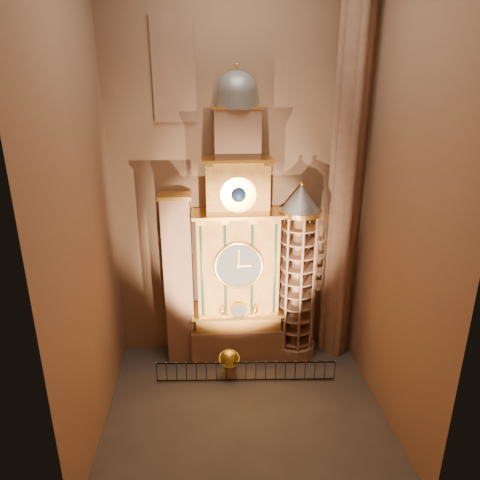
{
  "coord_description": "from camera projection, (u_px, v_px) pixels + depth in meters",
  "views": [
    {
      "loc": [
        -1.68,
        -17.87,
        15.52
      ],
      "look_at": [
        -0.0,
        3.0,
        8.16
      ],
      "focal_mm": 32.0,
      "sensor_mm": 36.0,
      "label": 1
    }
  ],
  "objects": [
    {
      "name": "stained_glass_window",
      "position": [
        173.0,
        70.0,
        21.92
      ],
      "size": [
        2.2,
        0.14,
        5.2
      ],
      "color": "navy",
      "rests_on": "wall_back"
    },
    {
      "name": "wall_right",
      "position": [
        403.0,
        198.0,
        18.96
      ],
      "size": [
        0.0,
        22.0,
        22.0
      ],
      "primitive_type": "plane",
      "rotation": [
        1.57,
        0.0,
        -1.57
      ],
      "color": "#89644A",
      "rests_on": "floor"
    },
    {
      "name": "portrait_tower",
      "position": [
        179.0,
        279.0,
        24.8
      ],
      "size": [
        1.8,
        1.6,
        10.2
      ],
      "color": "#8C634C",
      "rests_on": "floor"
    },
    {
      "name": "floor",
      "position": [
        245.0,
        408.0,
        22.08
      ],
      "size": [
        14.0,
        14.0,
        0.0
      ],
      "primitive_type": "plane",
      "color": "#383330",
      "rests_on": "ground"
    },
    {
      "name": "celestial_globe",
      "position": [
        229.0,
        362.0,
        24.12
      ],
      "size": [
        1.28,
        1.22,
        1.73
      ],
      "color": "#8C634C",
      "rests_on": "floor"
    },
    {
      "name": "iron_railing",
      "position": [
        246.0,
        372.0,
        23.88
      ],
      "size": [
        9.94,
        0.68,
        1.19
      ],
      "color": "black",
      "rests_on": "floor"
    },
    {
      "name": "wall_back",
      "position": [
        236.0,
        175.0,
        24.07
      ],
      "size": [
        22.0,
        0.0,
        22.0
      ],
      "primitive_type": "plane",
      "rotation": [
        1.57,
        0.0,
        0.0
      ],
      "color": "#89644A",
      "rests_on": "floor"
    },
    {
      "name": "gothic_pier",
      "position": [
        347.0,
        177.0,
        23.59
      ],
      "size": [
        2.04,
        2.04,
        22.0
      ],
      "color": "#8C634C",
      "rests_on": "floor"
    },
    {
      "name": "stair_turret",
      "position": [
        297.0,
        275.0,
        25.01
      ],
      "size": [
        2.5,
        2.5,
        10.8
      ],
      "color": "#8C634C",
      "rests_on": "floor"
    },
    {
      "name": "astronomical_clock",
      "position": [
        237.0,
        253.0,
        24.53
      ],
      "size": [
        5.6,
        2.41,
        16.7
      ],
      "color": "#8C634C",
      "rests_on": "floor"
    },
    {
      "name": "wall_left",
      "position": [
        79.0,
        204.0,
        17.9
      ],
      "size": [
        0.0,
        22.0,
        22.0
      ],
      "primitive_type": "plane",
      "rotation": [
        1.57,
        0.0,
        1.57
      ],
      "color": "#89644A",
      "rests_on": "floor"
    }
  ]
}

